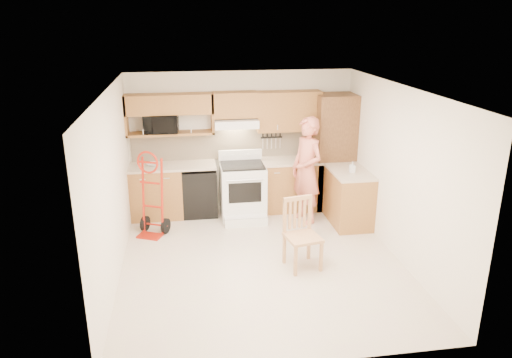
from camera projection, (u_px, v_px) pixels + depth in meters
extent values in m
cube|color=beige|center=(261.00, 262.00, 7.10)|extent=(4.00, 4.50, 0.02)
cube|color=white|center=(262.00, 88.00, 6.29)|extent=(4.00, 4.50, 0.02)
cube|color=white|center=(241.00, 141.00, 8.81)|extent=(4.00, 0.02, 2.50)
cube|color=white|center=(301.00, 257.00, 4.58)|extent=(4.00, 0.02, 2.50)
cube|color=white|center=(112.00, 188.00, 6.40)|extent=(0.02, 4.50, 2.50)
cube|color=white|center=(399.00, 173.00, 6.98)|extent=(0.02, 4.50, 2.50)
cube|color=beige|center=(241.00, 144.00, 8.80)|extent=(3.92, 0.03, 0.55)
cube|color=olive|center=(157.00, 192.00, 8.55)|extent=(0.90, 0.60, 0.90)
cube|color=black|center=(199.00, 191.00, 8.67)|extent=(0.60, 0.60, 0.85)
cube|color=olive|center=(289.00, 185.00, 8.89)|extent=(1.14, 0.60, 0.90)
cube|color=beige|center=(172.00, 166.00, 8.44)|extent=(1.50, 0.63, 0.04)
cube|color=beige|center=(289.00, 161.00, 8.74)|extent=(1.14, 0.63, 0.04)
cube|color=olive|center=(349.00, 198.00, 8.27)|extent=(0.60, 1.00, 0.90)
cube|color=beige|center=(350.00, 172.00, 8.12)|extent=(0.63, 1.00, 0.04)
cube|color=brown|center=(333.00, 152.00, 8.82)|extent=(0.70, 0.60, 2.10)
cube|color=olive|center=(169.00, 104.00, 8.23)|extent=(1.50, 0.33, 0.34)
cube|color=olive|center=(171.00, 133.00, 8.39)|extent=(1.50, 0.33, 0.04)
cube|color=olive|center=(235.00, 105.00, 8.40)|extent=(0.76, 0.33, 0.44)
cube|color=olive|center=(289.00, 111.00, 8.59)|extent=(1.14, 0.33, 0.70)
cube|color=white|center=(236.00, 123.00, 8.44)|extent=(0.76, 0.46, 0.14)
imported|color=black|center=(161.00, 123.00, 8.31)|extent=(0.60, 0.43, 0.32)
imported|color=#D5705A|center=(307.00, 170.00, 8.21)|extent=(0.67, 0.79, 1.84)
imported|color=white|center=(352.00, 167.00, 8.00)|extent=(0.09, 0.09, 0.19)
imported|color=white|center=(153.00, 164.00, 8.38)|extent=(0.27, 0.27, 0.05)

